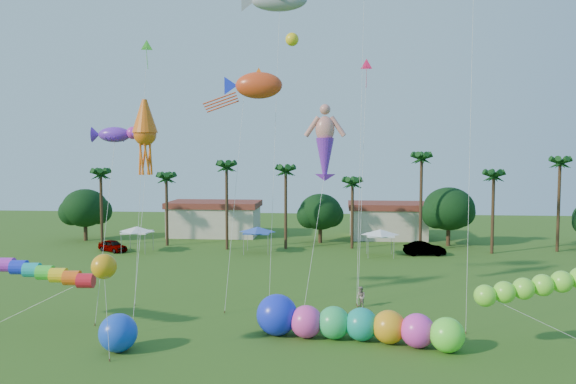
# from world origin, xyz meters

# --- Properties ---
(tree_line) EXTENTS (69.46, 8.91, 11.00)m
(tree_line) POSITION_xyz_m (3.57, 44.00, 4.28)
(tree_line) COLOR #3A2819
(tree_line) RESTS_ON ground
(buildings_row) EXTENTS (35.00, 7.00, 4.00)m
(buildings_row) POSITION_xyz_m (-3.09, 50.00, 2.00)
(buildings_row) COLOR beige
(buildings_row) RESTS_ON ground
(tent_row) EXTENTS (31.00, 4.00, 0.60)m
(tent_row) POSITION_xyz_m (-6.00, 36.33, 2.75)
(tent_row) COLOR white
(tent_row) RESTS_ON ground
(car_a) EXTENTS (4.27, 3.48, 1.37)m
(car_a) POSITION_xyz_m (-23.10, 36.28, 0.68)
(car_a) COLOR #4C4C54
(car_a) RESTS_ON ground
(car_b) EXTENTS (4.72, 1.98, 1.52)m
(car_b) POSITION_xyz_m (13.07, 37.14, 0.76)
(car_b) COLOR #4C4C54
(car_b) RESTS_ON ground
(spectator_b) EXTENTS (0.92, 0.96, 1.56)m
(spectator_b) POSITION_xyz_m (5.06, 14.85, 0.78)
(spectator_b) COLOR gray
(spectator_b) RESTS_ON ground
(caterpillar_inflatable) EXTENTS (12.76, 4.74, 2.61)m
(caterpillar_inflatable) POSITION_xyz_m (4.01, 7.19, 1.09)
(caterpillar_inflatable) COLOR #F440AD
(caterpillar_inflatable) RESTS_ON ground
(blue_ball) EXTENTS (2.24, 2.24, 2.24)m
(blue_ball) POSITION_xyz_m (-9.42, 4.09, 1.12)
(blue_ball) COLOR blue
(blue_ball) RESTS_ON ground
(rainbow_tube) EXTENTS (8.88, 1.69, 3.91)m
(rainbow_tube) POSITION_xyz_m (-14.53, 7.20, 3.42)
(rainbow_tube) COLOR red
(rainbow_tube) RESTS_ON ground
(green_worm) EXTENTS (10.76, 3.29, 4.07)m
(green_worm) POSITION_xyz_m (11.86, 6.06, 3.31)
(green_worm) COLOR #7EF235
(green_worm) RESTS_ON ground
(orange_ball_kite) EXTENTS (1.71, 1.71, 6.02)m
(orange_ball_kite) POSITION_xyz_m (-9.55, 2.67, 5.32)
(orange_ball_kite) COLOR orange
(orange_ball_kite) RESTS_ON ground
(merman_kite) EXTENTS (2.79, 5.91, 14.85)m
(merman_kite) POSITION_xyz_m (2.25, 17.08, 11.98)
(merman_kite) COLOR tan
(merman_kite) RESTS_ON ground
(fish_kite) EXTENTS (5.63, 5.43, 17.96)m
(fish_kite) POSITION_xyz_m (-2.88, 16.67, 16.81)
(fish_kite) COLOR red
(fish_kite) RESTS_ON ground
(shark_kite) EXTENTS (6.53, 8.43, 25.71)m
(shark_kite) POSITION_xyz_m (-1.80, 21.75, 24.57)
(shark_kite) COLOR gray
(shark_kite) RESTS_ON ground
(squid_kite) EXTENTS (2.22, 4.75, 15.38)m
(squid_kite) POSITION_xyz_m (-10.03, 10.99, 12.87)
(squid_kite) COLOR orange
(squid_kite) RESTS_ON ground
(lobster_kite) EXTENTS (4.21, 4.61, 13.67)m
(lobster_kite) POSITION_xyz_m (-12.60, 11.95, 12.88)
(lobster_kite) COLOR #6928CB
(lobster_kite) RESTS_ON ground
(delta_kite_red) EXTENTS (1.30, 5.07, 19.23)m
(delta_kite_red) POSITION_xyz_m (5.52, 19.56, 18.25)
(delta_kite_red) COLOR #F91B58
(delta_kite_red) RESTS_ON ground
(delta_kite_green) EXTENTS (1.07, 3.37, 20.49)m
(delta_kite_green) POSITION_xyz_m (-11.81, 16.71, 19.43)
(delta_kite_green) COLOR #4CE034
(delta_kite_green) RESTS_ON ground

